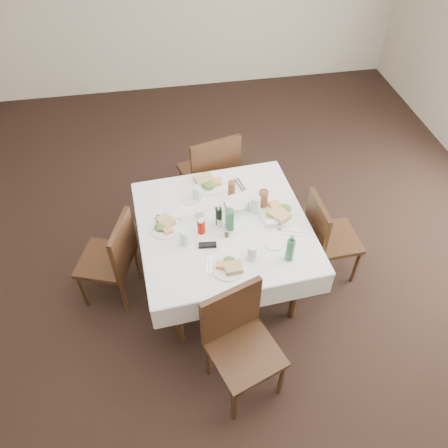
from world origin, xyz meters
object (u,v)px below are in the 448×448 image
(chair_west, at_px, (114,256))
(water_e, at_px, (255,204))
(water_s, at_px, (252,253))
(green_bottle, at_px, (290,249))
(chair_east, at_px, (325,234))
(oil_cruet_green, at_px, (229,219))
(coffee_mug, at_px, (201,213))
(oil_cruet_dark, at_px, (218,215))
(chair_south, at_px, (239,337))
(dining_table, at_px, (224,231))
(ketchup_bottle, at_px, (201,226))
(water_w, at_px, (184,237))
(water_n, at_px, (197,193))
(bread_basket, at_px, (237,205))
(chair_north, at_px, (211,172))

(chair_west, height_order, water_e, water_e)
(water_s, height_order, green_bottle, green_bottle)
(chair_east, distance_m, oil_cruet_green, 0.92)
(coffee_mug, relative_size, green_bottle, 0.50)
(oil_cruet_dark, height_order, green_bottle, green_bottle)
(chair_south, height_order, coffee_mug, chair_south)
(dining_table, height_order, water_e, water_e)
(chair_south, height_order, chair_west, chair_south)
(dining_table, distance_m, oil_cruet_green, 0.20)
(water_s, bearing_deg, coffee_mug, 122.44)
(water_s, bearing_deg, oil_cruet_green, 108.75)
(dining_table, relative_size, oil_cruet_green, 5.68)
(chair_east, distance_m, ketchup_bottle, 1.10)
(chair_south, relative_size, chair_east, 1.09)
(water_s, relative_size, water_w, 1.03)
(chair_south, bearing_deg, oil_cruet_green, 84.34)
(chair_south, height_order, water_n, chair_south)
(oil_cruet_green, height_order, coffee_mug, oil_cruet_green)
(bread_basket, bearing_deg, chair_west, -173.63)
(chair_east, bearing_deg, chair_north, 133.40)
(chair_south, relative_size, water_s, 7.11)
(water_w, height_order, oil_cruet_dark, oil_cruet_dark)
(chair_south, bearing_deg, chair_north, 87.41)
(dining_table, distance_m, oil_cruet_dark, 0.17)
(water_e, xyz_separation_m, coffee_mug, (-0.44, 0.01, -0.04))
(chair_north, bearing_deg, green_bottle, -73.85)
(oil_cruet_green, bearing_deg, chair_east, 2.56)
(chair_north, relative_size, water_w, 7.76)
(ketchup_bottle, xyz_separation_m, coffee_mug, (0.02, 0.16, -0.02))
(chair_north, relative_size, bread_basket, 4.88)
(coffee_mug, bearing_deg, water_n, 89.65)
(oil_cruet_dark, xyz_separation_m, oil_cruet_green, (0.07, -0.07, 0.02))
(chair_south, height_order, water_w, chair_south)
(water_e, bearing_deg, chair_north, 107.31)
(chair_west, distance_m, bread_basket, 1.07)
(water_w, xyz_separation_m, bread_basket, (0.45, 0.30, -0.03))
(water_e, xyz_separation_m, oil_cruet_green, (-0.24, -0.15, 0.03))
(chair_north, distance_m, water_w, 1.10)
(chair_south, relative_size, water_w, 7.31)
(bread_basket, bearing_deg, chair_south, -99.95)
(water_w, relative_size, green_bottle, 0.56)
(oil_cruet_dark, bearing_deg, green_bottle, -44.68)
(chair_south, distance_m, oil_cruet_green, 0.87)
(chair_west, distance_m, coffee_mug, 0.78)
(water_s, distance_m, oil_cruet_green, 0.34)
(water_n, xyz_separation_m, bread_basket, (0.30, -0.16, -0.03))
(water_s, relative_size, oil_cruet_dark, 0.67)
(chair_south, bearing_deg, water_w, 111.08)
(water_e, height_order, oil_cruet_dark, oil_cruet_dark)
(water_s, relative_size, bread_basket, 0.65)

